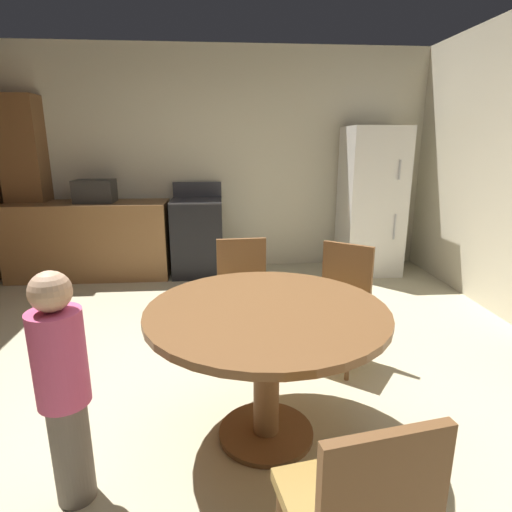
{
  "coord_description": "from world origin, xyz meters",
  "views": [
    {
      "loc": [
        0.03,
        -2.31,
        1.58
      ],
      "look_at": [
        0.28,
        0.63,
        0.78
      ],
      "focal_mm": 29.45,
      "sensor_mm": 36.0,
      "label": 1
    }
  ],
  "objects_px": {
    "microwave": "(95,191)",
    "chair_south": "(359,512)",
    "refrigerator": "(371,201)",
    "dining_table": "(267,335)",
    "chair_north": "(243,289)",
    "chair_northeast": "(340,296)",
    "person_child": "(63,386)",
    "oven_range": "(198,237)"
  },
  "relations": [
    {
      "from": "microwave",
      "to": "chair_south",
      "type": "relative_size",
      "value": 0.51
    },
    {
      "from": "person_child",
      "to": "chair_south",
      "type": "bearing_deg",
      "value": -51.96
    },
    {
      "from": "oven_range",
      "to": "chair_northeast",
      "type": "bearing_deg",
      "value": -62.99
    },
    {
      "from": "refrigerator",
      "to": "person_child",
      "type": "xyz_separation_m",
      "value": [
        -2.51,
        -3.34,
        -0.3
      ]
    },
    {
      "from": "refrigerator",
      "to": "chair_south",
      "type": "bearing_deg",
      "value": -109.68
    },
    {
      "from": "dining_table",
      "to": "chair_northeast",
      "type": "relative_size",
      "value": 1.44
    },
    {
      "from": "chair_south",
      "to": "chair_north",
      "type": "bearing_deg",
      "value": -3.02
    },
    {
      "from": "oven_range",
      "to": "person_child",
      "type": "xyz_separation_m",
      "value": [
        -0.39,
        -3.39,
        0.11
      ]
    },
    {
      "from": "refrigerator",
      "to": "dining_table",
      "type": "relative_size",
      "value": 1.4
    },
    {
      "from": "chair_northeast",
      "to": "chair_south",
      "type": "height_order",
      "value": "same"
    },
    {
      "from": "refrigerator",
      "to": "person_child",
      "type": "relative_size",
      "value": 1.61
    },
    {
      "from": "oven_range",
      "to": "dining_table",
      "type": "height_order",
      "value": "oven_range"
    },
    {
      "from": "chair_south",
      "to": "person_child",
      "type": "relative_size",
      "value": 0.8
    },
    {
      "from": "dining_table",
      "to": "chair_northeast",
      "type": "distance_m",
      "value": 1.02
    },
    {
      "from": "chair_south",
      "to": "chair_northeast",
      "type": "bearing_deg",
      "value": -23.82
    },
    {
      "from": "oven_range",
      "to": "person_child",
      "type": "distance_m",
      "value": 3.41
    },
    {
      "from": "microwave",
      "to": "dining_table",
      "type": "xyz_separation_m",
      "value": [
        1.68,
        -3.04,
        -0.42
      ]
    },
    {
      "from": "person_child",
      "to": "microwave",
      "type": "bearing_deg",
      "value": 81.83
    },
    {
      "from": "chair_north",
      "to": "chair_south",
      "type": "distance_m",
      "value": 2.03
    },
    {
      "from": "refrigerator",
      "to": "chair_north",
      "type": "distance_m",
      "value": 2.61
    },
    {
      "from": "oven_range",
      "to": "microwave",
      "type": "bearing_deg",
      "value": -179.82
    },
    {
      "from": "chair_south",
      "to": "refrigerator",
      "type": "bearing_deg",
      "value": -29.56
    },
    {
      "from": "microwave",
      "to": "person_child",
      "type": "height_order",
      "value": "microwave"
    },
    {
      "from": "microwave",
      "to": "chair_south",
      "type": "height_order",
      "value": "microwave"
    },
    {
      "from": "microwave",
      "to": "dining_table",
      "type": "bearing_deg",
      "value": -61.03
    },
    {
      "from": "chair_northeast",
      "to": "person_child",
      "type": "height_order",
      "value": "person_child"
    },
    {
      "from": "chair_northeast",
      "to": "chair_north",
      "type": "relative_size",
      "value": 1.0
    },
    {
      "from": "microwave",
      "to": "chair_south",
      "type": "bearing_deg",
      "value": -65.32
    },
    {
      "from": "chair_northeast",
      "to": "microwave",
      "type": "bearing_deg",
      "value": -96.35
    },
    {
      "from": "dining_table",
      "to": "chair_northeast",
      "type": "bearing_deg",
      "value": 52.25
    },
    {
      "from": "microwave",
      "to": "dining_table",
      "type": "relative_size",
      "value": 0.35
    },
    {
      "from": "chair_south",
      "to": "person_child",
      "type": "height_order",
      "value": "person_child"
    },
    {
      "from": "oven_range",
      "to": "microwave",
      "type": "height_order",
      "value": "microwave"
    },
    {
      "from": "oven_range",
      "to": "chair_northeast",
      "type": "height_order",
      "value": "oven_range"
    },
    {
      "from": "refrigerator",
      "to": "chair_northeast",
      "type": "bearing_deg",
      "value": -114.14
    },
    {
      "from": "refrigerator",
      "to": "chair_south",
      "type": "distance_m",
      "value": 4.25
    },
    {
      "from": "microwave",
      "to": "chair_north",
      "type": "bearing_deg",
      "value": -51.42
    },
    {
      "from": "chair_north",
      "to": "microwave",
      "type": "bearing_deg",
      "value": -145.25
    },
    {
      "from": "oven_range",
      "to": "dining_table",
      "type": "bearing_deg",
      "value": -80.34
    },
    {
      "from": "refrigerator",
      "to": "chair_south",
      "type": "height_order",
      "value": "refrigerator"
    },
    {
      "from": "microwave",
      "to": "chair_south",
      "type": "xyz_separation_m",
      "value": [
        1.86,
        -4.04,
        -0.53
      ]
    },
    {
      "from": "oven_range",
      "to": "dining_table",
      "type": "distance_m",
      "value": 3.09
    }
  ]
}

